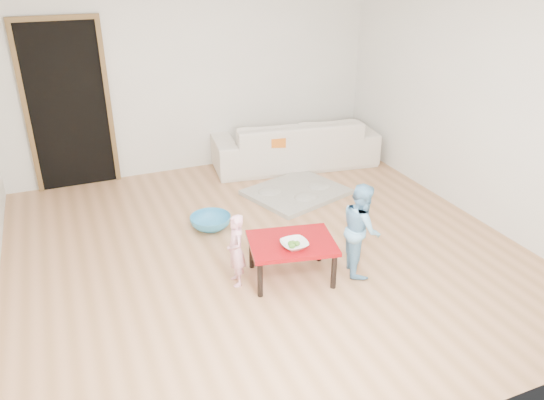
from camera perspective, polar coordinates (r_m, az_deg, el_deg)
floor at (r=5.47m, az=-0.81°, el=-5.32°), size 5.00×5.00×0.01m
back_wall at (r=7.24m, az=-8.50°, el=13.25°), size 5.00×0.02×2.60m
right_wall at (r=6.27m, az=21.17°, el=9.93°), size 0.02×5.00×2.60m
doorway at (r=7.07m, az=-21.08°, el=9.25°), size 1.02×0.08×2.11m
sofa at (r=7.51m, az=2.38°, el=6.26°), size 2.37×1.19×0.66m
cushion at (r=7.12m, az=-0.48°, el=6.61°), size 0.56×0.53×0.12m
red_table at (r=4.94m, az=2.11°, el=-6.40°), size 0.87×0.72×0.39m
bowl at (r=4.73m, az=2.42°, el=-4.80°), size 0.24×0.24×0.06m
broccoli at (r=4.73m, az=2.42°, el=-4.82°), size 0.12×0.12×0.06m
child_pink at (r=4.79m, az=-3.90°, el=-5.42°), size 0.18×0.26×0.69m
child_blue at (r=4.99m, az=9.57°, el=-3.05°), size 0.46×0.52×0.90m
basin at (r=5.88m, az=-6.62°, el=-2.37°), size 0.45×0.45×0.14m
blanket at (r=6.66m, az=2.64°, el=0.85°), size 1.35×1.23×0.06m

